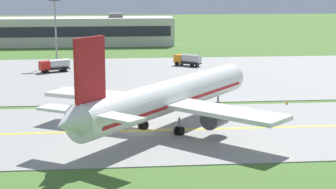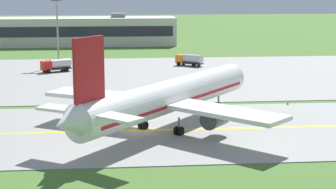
% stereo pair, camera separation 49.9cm
% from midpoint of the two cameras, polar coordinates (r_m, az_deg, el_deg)
% --- Properties ---
extents(ground_plane, '(500.00, 500.00, 0.00)m').
position_cam_midpoint_polar(ground_plane, '(71.32, -2.95, -3.65)').
color(ground_plane, '#47702D').
extents(taxiway_strip, '(240.00, 28.00, 0.10)m').
position_cam_midpoint_polar(taxiway_strip, '(71.31, -2.95, -3.61)').
color(taxiway_strip, gray).
rests_on(taxiway_strip, ground).
extents(apron_pad, '(140.00, 52.00, 0.10)m').
position_cam_midpoint_polar(apron_pad, '(113.14, 1.06, 1.90)').
color(apron_pad, gray).
rests_on(apron_pad, ground).
extents(taxiway_centreline, '(220.00, 0.60, 0.01)m').
position_cam_midpoint_polar(taxiway_centreline, '(71.29, -2.96, -3.57)').
color(taxiway_centreline, yellow).
rests_on(taxiway_centreline, taxiway_strip).
extents(airplane_lead, '(29.25, 33.43, 12.70)m').
position_cam_midpoint_polar(airplane_lead, '(71.05, -0.25, -0.27)').
color(airplane_lead, white).
rests_on(airplane_lead, ground).
extents(service_truck_baggage, '(5.96, 5.36, 2.65)m').
position_cam_midpoint_polar(service_truck_baggage, '(125.40, 1.83, 3.48)').
color(service_truck_baggage, orange).
rests_on(service_truck_baggage, ground).
extents(service_truck_fuel, '(6.28, 4.53, 2.65)m').
position_cam_midpoint_polar(service_truck_fuel, '(119.12, -11.21, 2.87)').
color(service_truck_fuel, red).
rests_on(service_truck_fuel, ground).
extents(terminal_building, '(54.21, 11.32, 9.10)m').
position_cam_midpoint_polar(terminal_building, '(168.38, -8.90, 6.14)').
color(terminal_building, beige).
rests_on(terminal_building, ground).
extents(apron_light_mast, '(2.40, 0.50, 14.70)m').
position_cam_midpoint_polar(apron_light_mast, '(127.75, -11.11, 6.94)').
color(apron_light_mast, gray).
rests_on(apron_light_mast, ground).
extents(traffic_cone_near_edge, '(0.44, 0.44, 0.60)m').
position_cam_midpoint_polar(traffic_cone_near_edge, '(87.96, 11.44, -0.82)').
color(traffic_cone_near_edge, orange).
rests_on(traffic_cone_near_edge, ground).
extents(traffic_cone_mid_edge, '(0.44, 0.44, 0.60)m').
position_cam_midpoint_polar(traffic_cone_mid_edge, '(83.96, -5.30, -1.21)').
color(traffic_cone_mid_edge, orange).
rests_on(traffic_cone_mid_edge, ground).
extents(traffic_cone_far_edge, '(0.44, 0.44, 0.60)m').
position_cam_midpoint_polar(traffic_cone_far_edge, '(82.95, 3.62, -1.34)').
color(traffic_cone_far_edge, orange).
rests_on(traffic_cone_far_edge, ground).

